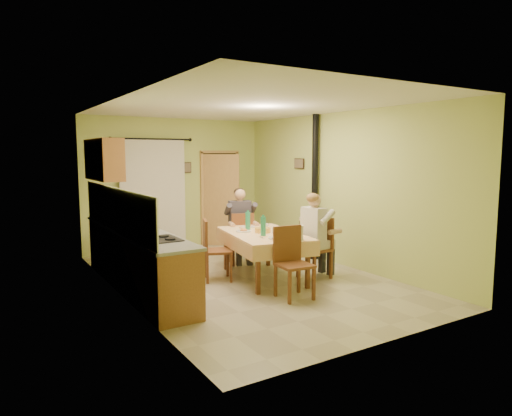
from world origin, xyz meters
TOP-DOWN VIEW (x-y plane):
  - floor at (0.00, 0.00)m, footprint 4.00×6.00m
  - room_shell at (0.00, 0.00)m, footprint 4.04×6.04m
  - kitchen_run at (-1.71, 0.40)m, footprint 0.64×3.64m
  - upper_cabinets at (-1.82, 1.70)m, footprint 0.35×1.40m
  - curtain at (-0.55, 2.90)m, footprint 1.70×0.07m
  - doorway at (1.00, 2.84)m, footprint 0.96×0.61m
  - dining_table at (0.26, -0.12)m, footprint 1.39×1.98m
  - tableware at (0.25, -0.23)m, footprint 0.68×1.66m
  - chair_far at (0.44, 0.95)m, footprint 0.51×0.51m
  - chair_near at (0.07, -1.22)m, footprint 0.49×0.49m
  - chair_right at (1.00, -0.55)m, footprint 0.48×0.48m
  - chair_left at (-0.44, 0.19)m, footprint 0.56×0.56m
  - man_far at (0.44, 0.96)m, footprint 0.64×0.56m
  - man_right at (0.98, -0.55)m, footprint 0.49×0.60m
  - stove_flue at (1.90, 0.60)m, footprint 0.24×0.24m
  - picture_back at (0.25, 2.97)m, footprint 0.19×0.03m
  - picture_right at (1.97, 1.20)m, footprint 0.03×0.31m

SIDE VIEW (x-z plane):
  - floor at x=0.00m, z-range -0.01..0.01m
  - chair_far at x=0.44m, z-range -0.20..0.78m
  - chair_left at x=-0.44m, z-range -0.21..0.79m
  - chair_right at x=1.00m, z-range -0.21..0.80m
  - chair_near at x=0.07m, z-range -0.22..0.80m
  - dining_table at x=0.26m, z-range 0.00..0.76m
  - kitchen_run at x=-1.71m, z-range -0.30..1.26m
  - tableware at x=0.25m, z-range 0.66..0.99m
  - man_far at x=0.44m, z-range 0.18..1.57m
  - man_right at x=0.98m, z-range 0.18..1.57m
  - stove_flue at x=1.90m, z-range -0.38..2.42m
  - doorway at x=1.00m, z-range -0.02..2.13m
  - curtain at x=-0.55m, z-range 0.15..2.37m
  - picture_back at x=0.25m, z-range 1.64..1.86m
  - room_shell at x=0.00m, z-range 0.41..3.23m
  - picture_right at x=1.97m, z-range 1.75..1.96m
  - upper_cabinets at x=-1.82m, z-range 1.60..2.30m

